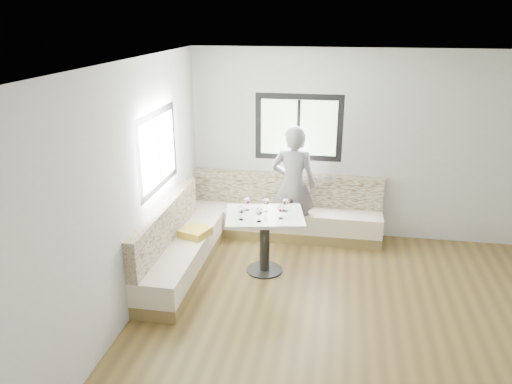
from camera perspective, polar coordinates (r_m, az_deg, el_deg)
room at (r=5.18m, az=11.40°, el=-1.35°), size 5.01×5.01×2.81m
banquette at (r=7.15m, az=-1.56°, el=-4.27°), size 2.90×2.80×0.95m
table at (r=6.48m, az=1.00°, el=-4.24°), size 1.11×0.94×0.81m
person at (r=7.26m, az=4.28°, el=0.76°), size 0.66×0.45×1.77m
olive_ramekin at (r=6.48m, az=0.43°, el=-2.15°), size 0.09×0.09×0.03m
wine_glass_a at (r=6.20m, az=-1.70°, el=-2.07°), size 0.08×0.08×0.19m
wine_glass_b at (r=6.14m, az=0.37°, el=-2.27°), size 0.08×0.08×0.19m
wine_glass_c at (r=6.24m, az=2.89°, el=-1.92°), size 0.08×0.08×0.19m
wine_glass_d at (r=6.47m, az=1.17°, el=-1.10°), size 0.08×0.08×0.19m
wine_glass_e at (r=6.47m, az=3.38°, el=-1.13°), size 0.08×0.08×0.19m
wine_glass_f at (r=6.49m, az=-1.04°, el=-1.01°), size 0.08×0.08×0.19m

